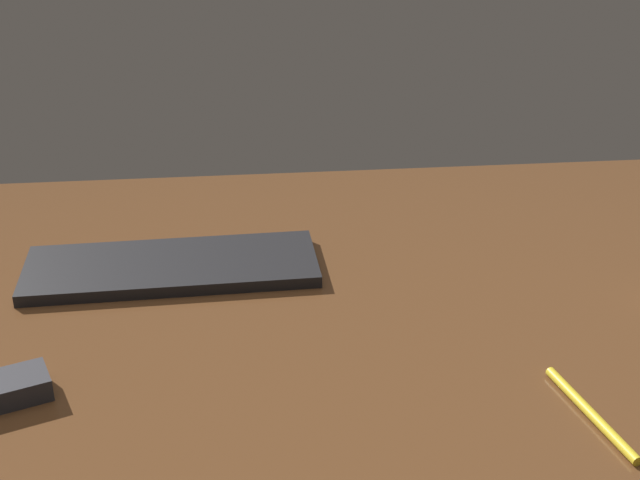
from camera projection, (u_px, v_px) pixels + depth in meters
The scene contains 3 objects.
desk at pixel (364, 318), 98.66cm from camera, with size 140.00×84.00×2.00cm, color brown.
keyboard at pixel (172, 267), 106.02cm from camera, with size 34.85×12.74×1.46cm, color black.
pen at pixel (590, 413), 80.74cm from camera, with size 0.94×0.94×14.12cm, color yellow.
Camera 1 is at (-13.55, -83.78, 52.30)cm, focal length 49.48 mm.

